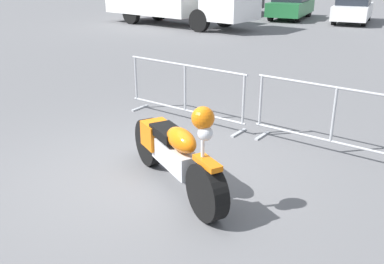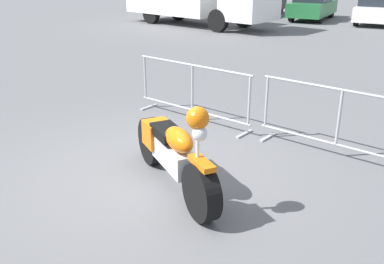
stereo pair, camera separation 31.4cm
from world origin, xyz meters
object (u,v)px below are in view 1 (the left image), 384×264
Objects in this scene: parked_car_green at (291,5)px; parked_car_white at (353,9)px; crowd_barrier_near at (185,92)px; motorcycle at (175,152)px; crowd_barrier_far at (333,119)px; parked_car_black at (240,2)px; parked_car_red at (190,0)px.

parked_car_white is (3.16, 0.18, -0.03)m from parked_car_green.
crowd_barrier_near is 16.86m from parked_car_green.
motorcycle is 0.84× the size of crowd_barrier_far.
parked_car_black is (-8.88, 18.73, 0.21)m from motorcycle.
motorcycle is 0.52× the size of parked_car_white.
crowd_barrier_far is at bearing -164.95° from parked_car_green.
crowd_barrier_near is at bearing -154.88° from parked_car_red.
parked_car_red is 6.33m from parked_car_green.
parked_car_white reaches higher than motorcycle.
parked_car_white is at bearing -95.17° from parked_car_green.
parked_car_green is 3.17m from parked_car_white.
parked_car_white reaches higher than crowd_barrier_near.
parked_car_red is at bearing 151.48° from motorcycle.
parked_car_green reaches higher than parked_car_white.
parked_car_white is (-3.92, 16.46, 0.12)m from crowd_barrier_far.
motorcycle is 2.60m from crowd_barrier_near.
parked_car_black is (-10.24, 16.52, 0.15)m from crowd_barrier_far.
crowd_barrier_far is 19.44m from parked_car_black.
parked_car_white is at bearing 103.38° from crowd_barrier_far.
parked_car_black is 1.04× the size of parked_car_white.
motorcycle is at bearing -163.07° from parked_car_black.
parked_car_white is at bearing 125.95° from motorcycle.
parked_car_red is at bearing 83.19° from parked_car_green.
motorcycle is at bearing 179.36° from parked_car_white.
crowd_barrier_far is at bearing -175.06° from parked_car_white.
crowd_barrier_far is at bearing -156.65° from parked_car_black.
parked_car_black reaches higher than parked_car_white.
motorcycle is 19.36m from parked_car_green.
parked_car_black is (3.16, 0.41, 0.00)m from parked_car_red.
crowd_barrier_far is at bearing -148.68° from parked_car_red.
parked_car_red is (-13.40, 16.10, 0.15)m from crowd_barrier_far.
motorcycle is 0.49× the size of parked_car_red.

